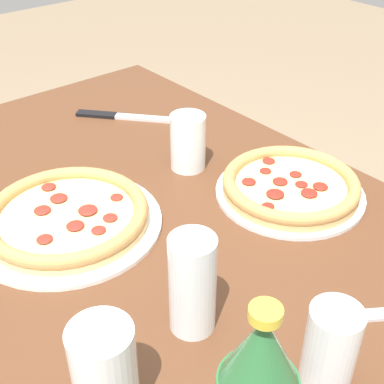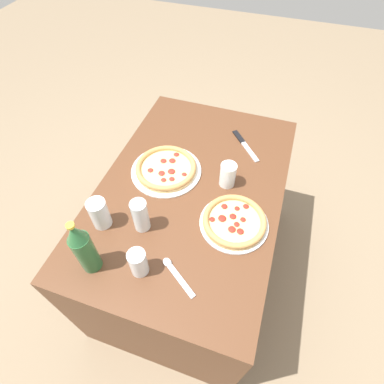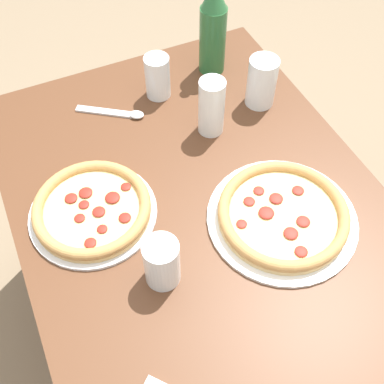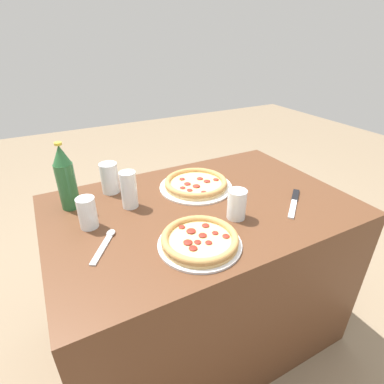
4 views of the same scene
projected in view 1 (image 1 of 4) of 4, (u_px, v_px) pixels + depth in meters
table at (158, 345)px, 1.18m from camera, size 1.21×0.80×0.74m
pizza_pepperoni at (290, 186)px, 0.99m from camera, size 0.28×0.28×0.04m
pizza_margherita at (67, 217)px, 0.91m from camera, size 0.32×0.32×0.04m
glass_cola at (330, 351)px, 0.64m from camera, size 0.06×0.06×0.12m
glass_red_wine at (105, 375)px, 0.60m from camera, size 0.07×0.07×0.13m
glass_iced_tea at (192, 289)px, 0.70m from camera, size 0.06×0.06×0.15m
glass_orange_juice at (188, 145)px, 1.06m from camera, size 0.07×0.07×0.11m
knife at (121, 116)px, 1.27m from camera, size 0.20×0.17×0.01m
spoon at (363, 315)px, 0.75m from camera, size 0.12×0.16×0.01m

